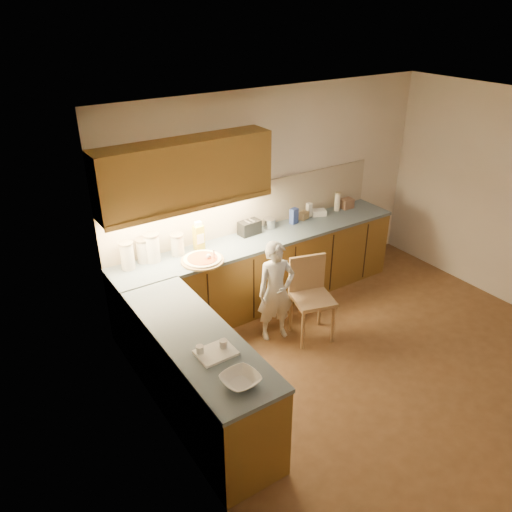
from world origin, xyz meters
name	(u,v)px	position (x,y,z in m)	size (l,w,h in m)	color
room	(400,219)	(0.00, 0.00, 1.68)	(4.54, 4.50, 2.62)	brown
l_counter	(245,299)	(-0.92, 1.25, 0.46)	(3.77, 2.62, 0.92)	brown
backsplash	(250,207)	(-0.38, 1.99, 1.21)	(3.75, 0.02, 0.58)	#BEAE93
upper_cabinets	(186,173)	(-1.27, 1.82, 1.85)	(1.95, 0.36, 0.73)	brown
pizza_on_board	(203,260)	(-1.27, 1.54, 0.94)	(0.47, 0.47, 0.19)	tan
child	(276,291)	(-0.65, 1.02, 0.59)	(0.43, 0.28, 1.19)	silver
wooden_chair	(310,292)	(-0.30, 0.85, 0.55)	(0.53, 0.53, 0.95)	tan
mixing_bowl	(240,380)	(-1.95, -0.34, 0.95)	(0.28, 0.28, 0.07)	silver
canister_a	(127,256)	(-2.01, 1.83, 1.08)	(0.15, 0.15, 0.31)	beige
canister_b	(143,250)	(-1.81, 1.89, 1.06)	(0.15, 0.15, 0.27)	beige
canister_c	(152,248)	(-1.72, 1.85, 1.08)	(0.17, 0.17, 0.33)	white
canister_d	(177,244)	(-1.43, 1.84, 1.05)	(0.15, 0.15, 0.25)	beige
oil_jug	(199,237)	(-1.16, 1.83, 1.08)	(0.12, 0.09, 0.34)	gold
toaster	(249,228)	(-0.46, 1.86, 1.01)	(0.28, 0.17, 0.18)	black
steel_pot	(269,223)	(-0.15, 1.88, 0.98)	(0.16, 0.16, 0.12)	#B6B6BB
blue_box	(294,216)	(0.19, 1.82, 1.02)	(0.10, 0.07, 0.20)	#364CA4
card_box_a	(303,215)	(0.38, 1.87, 0.97)	(0.13, 0.10, 0.10)	tan
white_bottle	(309,210)	(0.49, 1.89, 1.01)	(0.06, 0.06, 0.19)	silver
flat_pack	(319,213)	(0.62, 1.86, 0.96)	(0.18, 0.13, 0.07)	white
tall_jar	(337,201)	(0.93, 1.85, 1.05)	(0.08, 0.08, 0.26)	white
card_box_b	(347,203)	(1.10, 1.84, 0.99)	(0.17, 0.13, 0.13)	#9B7053
dough_cloth	(216,353)	(-1.93, 0.07, 0.93)	(0.31, 0.24, 0.02)	white
spice_jar_a	(200,350)	(-2.04, 0.13, 0.96)	(0.06, 0.06, 0.08)	silver
spice_jar_b	(223,345)	(-1.85, 0.09, 0.96)	(0.07, 0.07, 0.09)	silver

